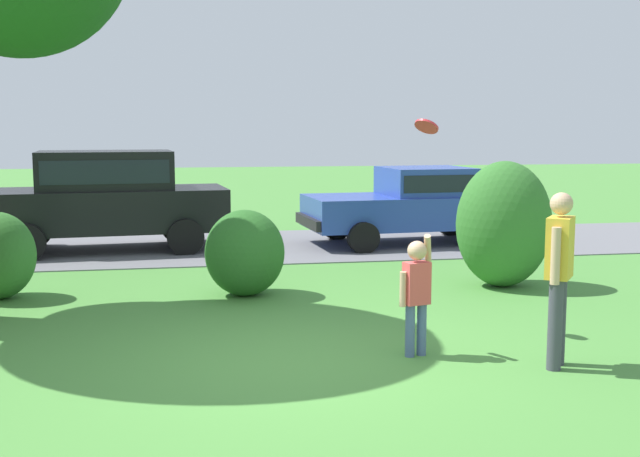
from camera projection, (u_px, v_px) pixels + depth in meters
ground_plane at (292, 363)px, 7.95m from camera, size 80.00×80.00×0.00m
driveway_strip at (236, 247)px, 15.68m from camera, size 28.00×4.40×0.02m
shrub_centre_left at (245, 253)px, 11.09m from camera, size 1.12×1.09×1.22m
shrub_centre at (504, 224)px, 11.69m from camera, size 1.43×1.24×1.87m
parked_sedan at (415, 203)px, 16.03m from camera, size 4.52×2.34×1.56m
parked_suv at (106, 195)px, 15.07m from camera, size 4.83×2.40×1.92m
child_thrower at (416, 288)px, 8.13m from camera, size 0.42×0.33×1.29m
frisbee at (426, 126)px, 8.98m from camera, size 0.31×0.27×0.24m
adult_onlooker at (559, 270)px, 7.71m from camera, size 0.39×0.44×1.74m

